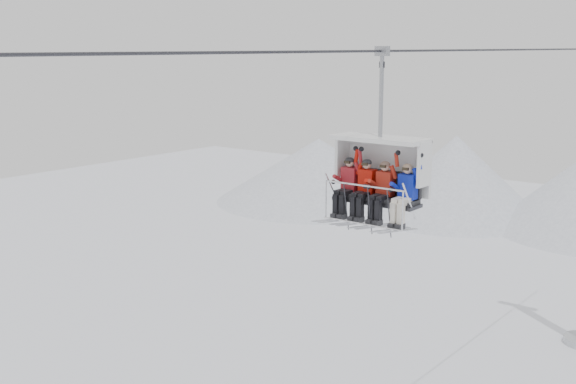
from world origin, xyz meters
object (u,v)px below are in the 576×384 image
Objects in this scene: chairlift_carrier at (382,167)px; skier_center_right at (383,190)px; skier_far_right at (405,193)px; skier_center_left at (364,187)px; skier_far_left at (347,185)px.

skier_center_right is (0.21, -0.30, -0.46)m from chairlift_carrier.
chairlift_carrier is at bearing 158.93° from skier_far_right.
skier_far_right is (1.06, 0.00, 0.00)m from skier_center_left.
skier_center_right is at bearing 0.00° from skier_center_left.
chairlift_carrier reaches higher than skier_center_right.
skier_far_left is at bearing 180.00° from skier_center_left.
chairlift_carrier is 0.59m from skier_center_right.
skier_center_left is (0.48, 0.00, 0.00)m from skier_far_left.
skier_center_left is 1.06m from skier_far_right.
skier_far_left and skier_center_left have the same top height.
skier_far_left is (-0.76, -0.30, -0.46)m from chairlift_carrier.
chairlift_carrier is 2.36× the size of skier_center_right.
skier_far_left is at bearing 180.00° from skier_center_right.
skier_far_right is at bearing 0.00° from skier_far_left.
skier_far_right is at bearing 0.00° from skier_center_left.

